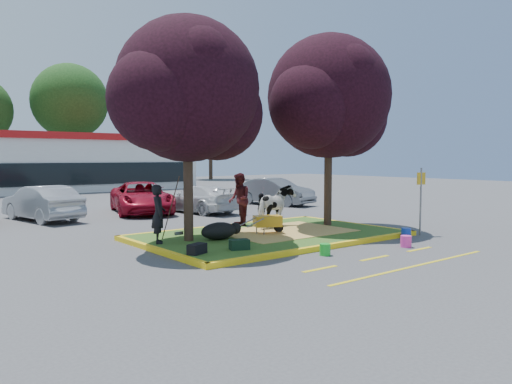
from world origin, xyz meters
TOP-DOWN VIEW (x-y plane):
  - ground at (0.00, 0.00)m, footprint 90.00×90.00m
  - median_island at (0.00, 0.00)m, footprint 8.00×5.00m
  - curb_near at (0.00, -2.58)m, footprint 8.30×0.16m
  - curb_far at (0.00, 2.58)m, footprint 8.30×0.16m
  - curb_left at (-4.08, 0.00)m, footprint 0.16×5.30m
  - curb_right at (4.08, 0.00)m, footprint 0.16×5.30m
  - straw_bedding at (0.60, 0.00)m, footprint 4.20×3.00m
  - tree_purple_left at (-2.78, 0.38)m, footprint 5.06×4.20m
  - tree_purple_right at (2.92, 0.18)m, footprint 5.30×4.40m
  - fire_lane_stripe_a at (-2.00, -4.20)m, footprint 1.10×0.12m
  - fire_lane_stripe_b at (0.00, -4.20)m, footprint 1.10×0.12m
  - fire_lane_stripe_c at (2.00, -4.20)m, footprint 1.10×0.12m
  - fire_lane_long at (0.00, -5.40)m, footprint 6.00×0.10m
  - retail_building at (2.00, 27.98)m, footprint 20.40×8.40m
  - treeline at (1.23, 37.61)m, footprint 46.58×7.80m
  - cow at (1.05, 0.91)m, footprint 1.92×1.36m
  - calf at (-1.99, 0.01)m, footprint 1.36×1.09m
  - handler at (-3.70, 0.55)m, footprint 0.61×0.72m
  - visitor_a at (0.29, 2.07)m, footprint 1.03×1.13m
  - visitor_b at (0.68, 1.30)m, footprint 0.54×0.76m
  - wheelbarrow at (-0.14, -0.05)m, footprint 1.53×0.82m
  - gear_bag_dark at (-3.70, -1.52)m, footprint 0.59×0.46m
  - gear_bag_green at (-2.49, -1.69)m, footprint 0.59×0.47m
  - sign_post at (4.30, -2.70)m, footprint 0.31×0.14m
  - bucket_green at (-0.74, -3.14)m, footprint 0.36×0.36m
  - bucket_pink at (1.99, -3.76)m, footprint 0.36×0.36m
  - bucket_blue at (3.37, -2.80)m, footprint 0.41×0.41m
  - car_silver at (-4.52, 9.19)m, footprint 2.30×4.58m
  - car_red at (-0.09, 9.21)m, footprint 3.80×5.70m
  - car_white at (2.12, 7.75)m, footprint 2.33×4.62m
  - car_grey at (7.42, 8.40)m, footprint 2.55×4.67m

SIDE VIEW (x-z plane):
  - ground at x=0.00m, z-range 0.00..0.00m
  - fire_lane_stripe_a at x=-2.00m, z-range 0.00..0.01m
  - fire_lane_stripe_b at x=0.00m, z-range 0.00..0.01m
  - fire_lane_stripe_c at x=2.00m, z-range 0.00..0.01m
  - fire_lane_long at x=0.00m, z-range 0.00..0.01m
  - median_island at x=0.00m, z-range 0.00..0.15m
  - curb_near at x=0.00m, z-range 0.00..0.15m
  - curb_far at x=0.00m, z-range 0.00..0.15m
  - curb_left at x=-4.08m, z-range 0.00..0.15m
  - curb_right at x=4.08m, z-range 0.00..0.15m
  - straw_bedding at x=0.60m, z-range 0.15..0.16m
  - bucket_green at x=-0.74m, z-range 0.00..0.31m
  - bucket_blue at x=3.37m, z-range 0.00..0.33m
  - bucket_pink at x=1.99m, z-range 0.00..0.34m
  - gear_bag_dark at x=-3.70m, z-range 0.15..0.41m
  - gear_bag_green at x=-2.49m, z-range 0.15..0.42m
  - calf at x=-1.99m, z-range 0.15..0.67m
  - wheelbarrow at x=-0.14m, z-range 0.26..0.84m
  - car_white at x=2.12m, z-range 0.00..1.29m
  - car_silver at x=-4.52m, z-range 0.00..1.44m
  - car_red at x=-0.09m, z-range 0.00..1.45m
  - car_grey at x=7.42m, z-range 0.00..1.46m
  - visitor_b at x=0.68m, z-range 0.15..1.34m
  - cow at x=1.05m, z-range 0.15..1.63m
  - handler at x=-3.70m, z-range 0.15..1.82m
  - visitor_a at x=0.29m, z-range 0.15..2.04m
  - sign_post at x=4.30m, z-range 0.25..2.50m
  - retail_building at x=2.00m, z-range 0.05..4.45m
  - tree_purple_left at x=-2.78m, z-range 1.10..7.61m
  - tree_purple_right at x=2.92m, z-range 1.15..7.97m
  - treeline at x=1.23m, z-range 0.42..15.05m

